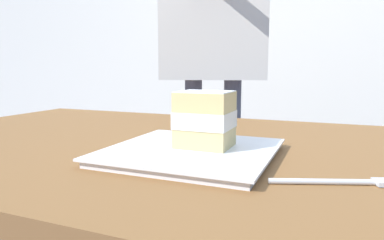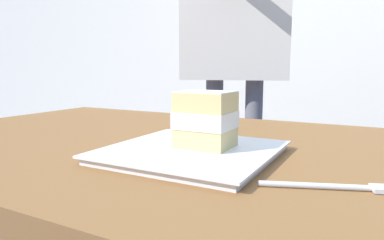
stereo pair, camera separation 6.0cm
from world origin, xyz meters
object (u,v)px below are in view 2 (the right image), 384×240
object	(u,v)px
dessert_fork	(336,187)
diner_person	(236,16)
dessert_plate	(192,152)
cake_slice	(206,119)
patio_table	(248,194)

from	to	relation	value
dessert_fork	diner_person	size ratio (longest dim) A/B	0.10
dessert_plate	cake_slice	xyz separation A→B (m)	(0.02, 0.02, 0.06)
cake_slice	dessert_fork	world-z (taller)	cake_slice
dessert_plate	diner_person	xyz separation A→B (m)	(-0.26, 0.86, 0.36)
diner_person	dessert_plate	bearing A→B (deg)	-73.43
cake_slice	diner_person	world-z (taller)	diner_person
patio_table	cake_slice	distance (m)	0.18
dessert_fork	diner_person	xyz separation A→B (m)	(-0.50, 0.92, 0.36)
patio_table	dessert_fork	size ratio (longest dim) A/B	10.10
patio_table	diner_person	world-z (taller)	diner_person
dessert_plate	dessert_fork	bearing A→B (deg)	-14.36
patio_table	cake_slice	bearing A→B (deg)	-123.91
patio_table	dessert_plate	size ratio (longest dim) A/B	5.94
dessert_fork	diner_person	bearing A→B (deg)	118.36
cake_slice	dessert_fork	bearing A→B (deg)	-20.02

